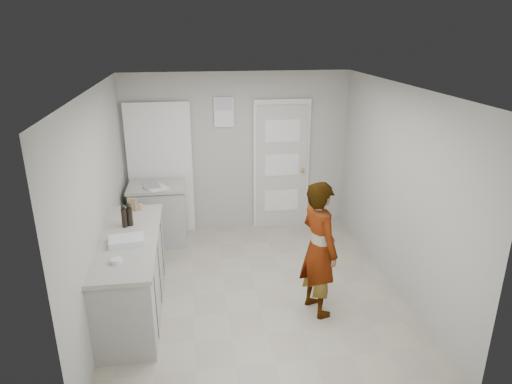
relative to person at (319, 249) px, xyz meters
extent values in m
plane|color=#AEA892|center=(-0.64, 0.51, -0.79)|extent=(4.00, 4.00, 0.00)
plane|color=#B6B4AC|center=(-0.64, 2.51, 0.46)|extent=(3.50, 0.00, 3.50)
plane|color=#B6B4AC|center=(-0.64, -1.49, 0.46)|extent=(3.50, 0.00, 3.50)
plane|color=#B6B4AC|center=(-2.39, 0.51, 0.46)|extent=(0.00, 4.00, 4.00)
plane|color=#B6B4AC|center=(1.11, 0.51, 0.46)|extent=(0.00, 4.00, 4.00)
plane|color=silver|center=(-0.64, 0.51, 1.71)|extent=(4.00, 4.00, 0.00)
cube|color=silver|center=(0.06, 2.44, 0.21)|extent=(0.80, 0.05, 2.00)
cube|color=white|center=(0.06, 2.47, 0.24)|extent=(0.90, 0.04, 2.10)
sphere|color=tan|center=(0.39, 2.39, 0.16)|extent=(0.07, 0.07, 0.07)
cube|color=white|center=(-0.84, 2.48, 1.11)|extent=(0.30, 0.02, 0.45)
cube|color=black|center=(-1.84, 2.48, 0.23)|extent=(0.90, 0.05, 2.04)
cube|color=white|center=(-1.84, 2.45, 0.24)|extent=(0.98, 0.02, 2.10)
cube|color=#B2B2AD|center=(-2.09, 0.31, -0.36)|extent=(0.60, 1.90, 0.86)
cube|color=black|center=(-2.09, 0.31, -0.75)|extent=(0.56, 1.86, 0.08)
cube|color=beige|center=(-2.09, 0.31, 0.11)|extent=(0.64, 1.96, 0.05)
cube|color=#B2B2AD|center=(-1.89, 2.06, -0.36)|extent=(0.80, 0.55, 0.86)
cube|color=black|center=(-1.89, 2.06, -0.75)|extent=(0.75, 0.54, 0.08)
cube|color=beige|center=(-1.89, 2.06, 0.11)|extent=(0.84, 0.61, 0.05)
imported|color=silver|center=(0.00, 0.00, 0.00)|extent=(0.54, 0.67, 1.58)
cube|color=olive|center=(-2.12, 1.11, 0.22)|extent=(0.11, 0.08, 0.16)
cylinder|color=tan|center=(-2.03, 1.12, 0.17)|extent=(0.05, 0.05, 0.08)
cylinder|color=black|center=(-2.10, 0.65, 0.24)|extent=(0.07, 0.07, 0.22)
sphere|color=black|center=(-2.10, 0.65, 0.38)|extent=(0.06, 0.06, 0.06)
cylinder|color=black|center=(-2.16, 0.61, 0.25)|extent=(0.06, 0.06, 0.23)
sphere|color=black|center=(-2.16, 0.61, 0.39)|extent=(0.05, 0.05, 0.05)
cube|color=silver|center=(-2.09, 0.17, 0.17)|extent=(0.40, 0.31, 0.06)
cube|color=white|center=(-2.09, 0.17, 0.16)|extent=(0.35, 0.26, 0.05)
cylinder|color=silver|center=(-2.13, -0.26, 0.16)|extent=(0.12, 0.12, 0.04)
sphere|color=white|center=(-2.15, -0.27, 0.16)|extent=(0.04, 0.04, 0.04)
sphere|color=white|center=(-2.11, -0.25, 0.16)|extent=(0.04, 0.04, 0.04)
cube|color=white|center=(-1.90, 1.98, 0.14)|extent=(0.42, 0.44, 0.01)
camera|label=1|loc=(-1.35, -4.40, 2.32)|focal=32.00mm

